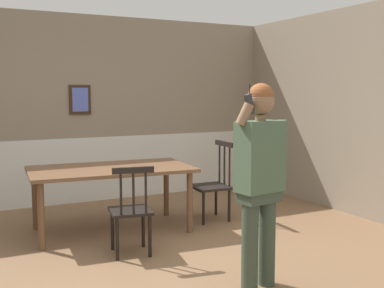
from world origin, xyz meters
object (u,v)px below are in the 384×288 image
at_px(person_figure, 260,172).
at_px(chair_by_doorway, 213,184).
at_px(chair_near_window, 131,210).
at_px(dining_table, 111,174).

bearing_deg(person_figure, chair_by_doorway, -117.53).
bearing_deg(chair_near_window, chair_by_doorway, 39.12).
xyz_separation_m(dining_table, chair_by_doorway, (1.32, -0.11, -0.21)).
height_order(chair_near_window, person_figure, person_figure).
xyz_separation_m(chair_by_doorway, person_figure, (-0.72, -2.04, 0.52)).
bearing_deg(dining_table, person_figure, -74.44).
height_order(dining_table, person_figure, person_figure).
height_order(chair_near_window, chair_by_doorway, chair_by_doorway).
bearing_deg(chair_by_doorway, dining_table, 87.88).
height_order(chair_by_doorway, person_figure, person_figure).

